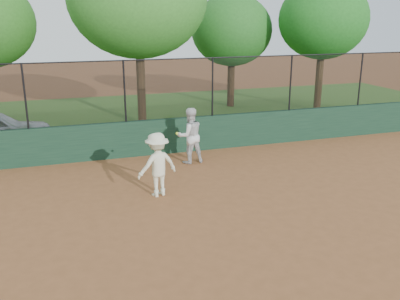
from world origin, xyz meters
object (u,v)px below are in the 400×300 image
object	(u,v)px
player_main	(157,165)
tree_4	(324,20)
player_second	(190,136)
tree_3	(232,31)

from	to	relation	value
player_main	tree_4	size ratio (longest dim) A/B	0.28
player_main	tree_4	distance (m)	13.45
player_second	player_main	bearing A→B (deg)	50.67
player_main	tree_4	xyz separation A→B (m)	(10.02, 8.26, 3.51)
player_second	tree_3	bearing A→B (deg)	-125.10
tree_3	tree_4	xyz separation A→B (m)	(3.70, -2.34, 0.53)
player_main	tree_3	bearing A→B (deg)	59.17
tree_3	tree_4	bearing A→B (deg)	-32.28
player_second	player_main	distance (m)	2.84
player_second	tree_4	bearing A→B (deg)	-150.22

